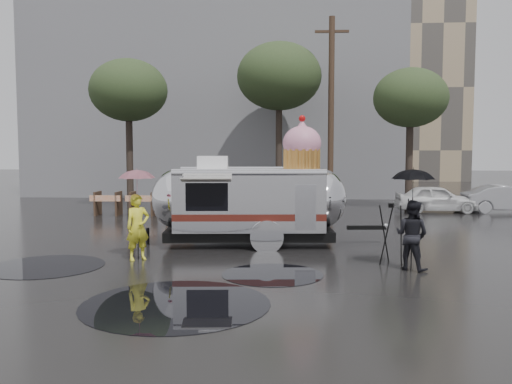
# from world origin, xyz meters

# --- Properties ---
(ground) EXTENTS (120.00, 120.00, 0.00)m
(ground) POSITION_xyz_m (0.00, 0.00, 0.00)
(ground) COLOR black
(ground) RESTS_ON ground
(puddles) EXTENTS (7.88, 5.97, 0.01)m
(puddles) POSITION_xyz_m (-2.24, -1.37, 0.01)
(puddles) COLOR black
(puddles) RESTS_ON ground
(grey_building) EXTENTS (22.00, 12.00, 13.00)m
(grey_building) POSITION_xyz_m (-4.00, 24.00, 6.50)
(grey_building) COLOR slate
(grey_building) RESTS_ON ground
(utility_pole) EXTENTS (1.60, 0.28, 9.00)m
(utility_pole) POSITION_xyz_m (2.50, 14.00, 4.62)
(utility_pole) COLOR #473323
(utility_pole) RESTS_ON ground
(tree_left) EXTENTS (3.64, 3.64, 6.95)m
(tree_left) POSITION_xyz_m (-7.00, 13.00, 5.48)
(tree_left) COLOR #382D26
(tree_left) RESTS_ON ground
(tree_mid) EXTENTS (4.20, 4.20, 8.03)m
(tree_mid) POSITION_xyz_m (0.00, 15.00, 6.34)
(tree_mid) COLOR #382D26
(tree_mid) RESTS_ON ground
(tree_right) EXTENTS (3.36, 3.36, 6.42)m
(tree_right) POSITION_xyz_m (6.00, 13.00, 5.06)
(tree_right) COLOR #382D26
(tree_right) RESTS_ON ground
(barricade_row) EXTENTS (4.30, 0.80, 1.00)m
(barricade_row) POSITION_xyz_m (-5.55, 9.96, 0.52)
(barricade_row) COLOR #473323
(barricade_row) RESTS_ON ground
(airstream_trailer) EXTENTS (7.09, 3.03, 3.83)m
(airstream_trailer) POSITION_xyz_m (-0.52, 3.48, 1.34)
(airstream_trailer) COLOR silver
(airstream_trailer) RESTS_ON ground
(person_left) EXTENTS (0.71, 0.68, 1.65)m
(person_left) POSITION_xyz_m (-3.21, 1.03, 0.83)
(person_left) COLOR yellow
(person_left) RESTS_ON ground
(umbrella_pink) EXTENTS (1.10, 1.10, 2.30)m
(umbrella_pink) POSITION_xyz_m (-3.21, 1.03, 1.92)
(umbrella_pink) COLOR #CB7F92
(umbrella_pink) RESTS_ON ground
(person_right) EXTENTS (0.88, 0.81, 1.61)m
(person_right) POSITION_xyz_m (3.38, 0.33, 0.81)
(person_right) COLOR black
(person_right) RESTS_ON ground
(umbrella_black) EXTENTS (1.18, 1.18, 2.36)m
(umbrella_black) POSITION_xyz_m (3.38, 0.33, 1.95)
(umbrella_black) COLOR black
(umbrella_black) RESTS_ON ground
(tripod) EXTENTS (0.55, 0.61, 1.48)m
(tripod) POSITION_xyz_m (3.01, 0.95, 0.87)
(tripod) COLOR black
(tripod) RESTS_ON ground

